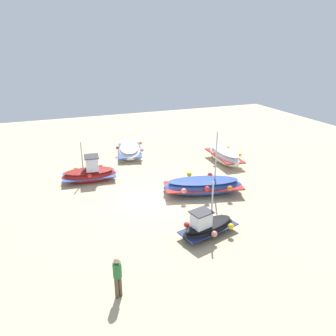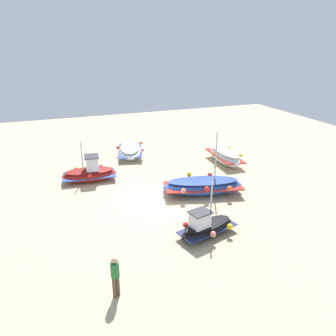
{
  "view_description": "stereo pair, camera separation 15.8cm",
  "coord_description": "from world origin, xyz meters",
  "px_view_note": "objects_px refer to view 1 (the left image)",
  "views": [
    {
      "loc": [
        -16.29,
        5.37,
        8.75
      ],
      "look_at": [
        2.5,
        -1.88,
        0.9
      ],
      "focal_mm": 34.63,
      "sensor_mm": 36.0,
      "label": 1
    },
    {
      "loc": [
        -16.34,
        5.22,
        8.75
      ],
      "look_at": [
        2.5,
        -1.88,
        0.9
      ],
      "focal_mm": 34.63,
      "sensor_mm": 36.0,
      "label": 2
    }
  ],
  "objects_px": {
    "fishing_boat_1": "(203,186)",
    "person_walking": "(117,275)",
    "fishing_boat_0": "(224,156)",
    "fishing_boat_3": "(90,173)",
    "fishing_boat_2": "(130,150)",
    "fishing_boat_4": "(207,227)"
  },
  "relations": [
    {
      "from": "fishing_boat_1",
      "to": "person_walking",
      "type": "bearing_deg",
      "value": 58.81
    },
    {
      "from": "fishing_boat_0",
      "to": "person_walking",
      "type": "relative_size",
      "value": 2.41
    },
    {
      "from": "person_walking",
      "to": "fishing_boat_3",
      "type": "bearing_deg",
      "value": -26.38
    },
    {
      "from": "fishing_boat_2",
      "to": "person_walking",
      "type": "bearing_deg",
      "value": -3.12
    },
    {
      "from": "person_walking",
      "to": "fishing_boat_0",
      "type": "bearing_deg",
      "value": -67.68
    },
    {
      "from": "fishing_boat_4",
      "to": "person_walking",
      "type": "bearing_deg",
      "value": 12.63
    },
    {
      "from": "fishing_boat_0",
      "to": "fishing_boat_3",
      "type": "xyz_separation_m",
      "value": [
        0.12,
        10.23,
        -0.02
      ]
    },
    {
      "from": "fishing_boat_0",
      "to": "fishing_boat_1",
      "type": "relative_size",
      "value": 0.79
    },
    {
      "from": "fishing_boat_1",
      "to": "fishing_boat_4",
      "type": "xyz_separation_m",
      "value": [
        -4.26,
        1.92,
        -0.06
      ]
    },
    {
      "from": "fishing_boat_0",
      "to": "fishing_boat_4",
      "type": "height_order",
      "value": "fishing_boat_4"
    },
    {
      "from": "fishing_boat_4",
      "to": "person_walking",
      "type": "relative_size",
      "value": 1.9
    },
    {
      "from": "fishing_boat_0",
      "to": "person_walking",
      "type": "bearing_deg",
      "value": -41.92
    },
    {
      "from": "fishing_boat_1",
      "to": "person_walking",
      "type": "distance_m",
      "value": 9.61
    },
    {
      "from": "fishing_boat_1",
      "to": "fishing_boat_4",
      "type": "bearing_deg",
      "value": 80.03
    },
    {
      "from": "fishing_boat_1",
      "to": "fishing_boat_3",
      "type": "bearing_deg",
      "value": -21.18
    },
    {
      "from": "fishing_boat_3",
      "to": "fishing_boat_4",
      "type": "distance_m",
      "value": 9.71
    },
    {
      "from": "fishing_boat_3",
      "to": "fishing_boat_4",
      "type": "xyz_separation_m",
      "value": [
        -8.7,
        -4.31,
        -0.1
      ]
    },
    {
      "from": "fishing_boat_1",
      "to": "fishing_boat_3",
      "type": "relative_size",
      "value": 1.4
    },
    {
      "from": "fishing_boat_2",
      "to": "person_walking",
      "type": "relative_size",
      "value": 2.64
    },
    {
      "from": "fishing_boat_0",
      "to": "fishing_boat_4",
      "type": "distance_m",
      "value": 10.43
    },
    {
      "from": "fishing_boat_2",
      "to": "fishing_boat_4",
      "type": "xyz_separation_m",
      "value": [
        -12.9,
        -0.45,
        0.02
      ]
    },
    {
      "from": "fishing_boat_1",
      "to": "fishing_boat_2",
      "type": "relative_size",
      "value": 1.16
    }
  ]
}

